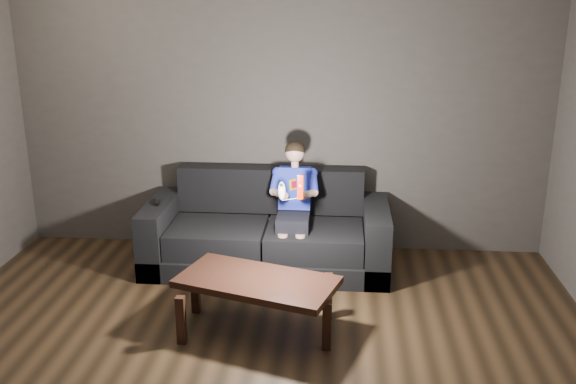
{
  "coord_description": "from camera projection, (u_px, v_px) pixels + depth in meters",
  "views": [
    {
      "loc": [
        0.56,
        -3.39,
        2.42
      ],
      "look_at": [
        0.15,
        1.55,
        0.85
      ],
      "focal_mm": 40.0,
      "sensor_mm": 36.0,
      "label": 1
    }
  ],
  "objects": [
    {
      "name": "coffee_table",
      "position": [
        257.0,
        286.0,
        4.67
      ],
      "size": [
        1.26,
        0.89,
        0.41
      ],
      "color": "black",
      "rests_on": "floor"
    },
    {
      "name": "wii_remote_black",
      "position": [
        157.0,
        202.0,
        5.73
      ],
      "size": [
        0.06,
        0.15,
        0.03
      ],
      "color": "black",
      "rests_on": "sofa"
    },
    {
      "name": "sofa",
      "position": [
        267.0,
        237.0,
        5.82
      ],
      "size": [
        2.17,
        0.94,
        0.84
      ],
      "color": "black",
      "rests_on": "floor"
    },
    {
      "name": "wii_remote_red",
      "position": [
        300.0,
        187.0,
        5.17
      ],
      "size": [
        0.05,
        0.07,
        0.2
      ],
      "color": "red",
      "rests_on": "child"
    },
    {
      "name": "back_wall",
      "position": [
        280.0,
        110.0,
        5.96
      ],
      "size": [
        5.0,
        0.04,
        2.7
      ],
      "primitive_type": "cube",
      "color": "#3D3935",
      "rests_on": "ground"
    },
    {
      "name": "child",
      "position": [
        294.0,
        196.0,
        5.62
      ],
      "size": [
        0.42,
        0.52,
        1.04
      ],
      "color": "black",
      "rests_on": "sofa"
    },
    {
      "name": "nunchuk_white",
      "position": [
        282.0,
        191.0,
        5.2
      ],
      "size": [
        0.08,
        0.11,
        0.16
      ],
      "color": "silver",
      "rests_on": "child"
    }
  ]
}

